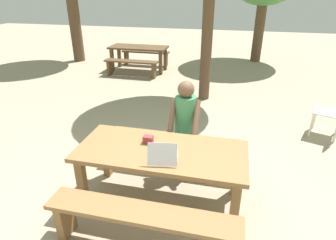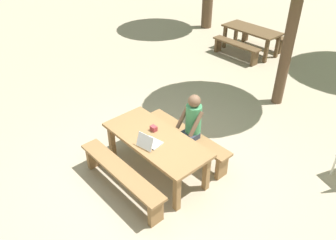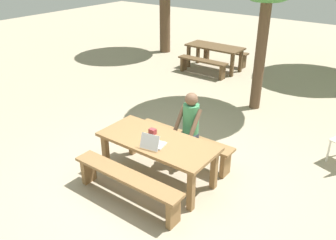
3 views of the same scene
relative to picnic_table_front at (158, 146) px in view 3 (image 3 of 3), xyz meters
name	(u,v)px [view 3 (image 3 of 3)]	position (x,y,z in m)	size (l,w,h in m)	color
ground_plane	(158,178)	(0.00, 0.00, -0.61)	(30.00, 30.00, 0.00)	tan
picnic_table_front	(158,146)	(0.00, 0.00, 0.00)	(1.89, 0.84, 0.72)	olive
bench_near	(127,181)	(0.00, -0.72, -0.25)	(1.86, 0.30, 0.48)	olive
bench_far	(183,141)	(0.00, 0.72, -0.25)	(1.86, 0.30, 0.48)	olive
laptop	(153,143)	(0.07, -0.20, 0.16)	(0.35, 0.37, 0.24)	silver
small_pouch	(153,131)	(-0.18, 0.11, 0.14)	(0.11, 0.08, 0.09)	#993338
person_seated	(189,124)	(0.14, 0.68, 0.14)	(0.38, 0.39, 1.29)	#333847
picnic_table_mid	(215,50)	(-2.14, 5.51, -0.01)	(1.72, 0.76, 0.73)	brown
bench_mid_south	(202,64)	(-2.15, 4.85, -0.28)	(1.54, 0.31, 0.46)	brown
bench_mid_north	(225,54)	(-2.14, 6.17, -0.28)	(1.54, 0.31, 0.46)	brown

